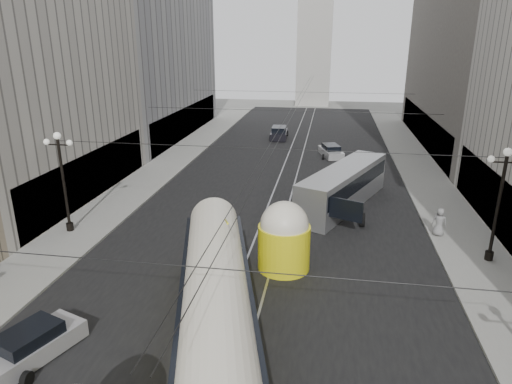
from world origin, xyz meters
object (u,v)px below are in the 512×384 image
(streetcar, at_px, (216,308))
(city_bus, at_px, (344,185))
(pedestrian_sidewalk_right, at_px, (439,222))
(sedan_silver, at_px, (31,345))

(streetcar, relative_size, city_bus, 1.44)
(streetcar, height_order, pedestrian_sidewalk_right, streetcar)
(streetcar, xyz_separation_m, sedan_silver, (-7.00, -1.74, -1.30))
(streetcar, bearing_deg, city_bus, 73.39)
(city_bus, height_order, pedestrian_sidewalk_right, city_bus)
(city_bus, height_order, sedan_silver, city_bus)
(streetcar, bearing_deg, sedan_silver, -166.07)
(streetcar, distance_m, pedestrian_sidewalk_right, 16.81)
(city_bus, bearing_deg, streetcar, -106.61)
(streetcar, xyz_separation_m, pedestrian_sidewalk_right, (11.00, 12.68, -0.84))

